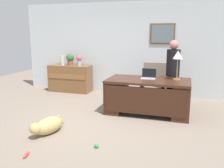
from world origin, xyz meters
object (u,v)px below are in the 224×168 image
(armchair, at_px, (154,85))
(dog_lying, at_px, (47,126))
(vase_empty, at_px, (63,60))
(credenza, at_px, (70,78))
(dog_toy_bone, at_px, (26,155))
(dog_toy_ball, at_px, (97,146))
(vase_with_flowers, at_px, (79,60))
(laptop, at_px, (149,76))
(person_standing, at_px, (173,74))
(desk_lamp, at_px, (178,57))
(desk, at_px, (148,95))
(potted_plant, at_px, (70,59))

(armchair, distance_m, dog_lying, 3.05)
(dog_lying, bearing_deg, vase_empty, 113.47)
(credenza, xyz_separation_m, armchair, (2.69, -0.54, 0.06))
(dog_toy_bone, bearing_deg, armchair, 67.46)
(dog_lying, xyz_separation_m, dog_toy_ball, (1.05, -0.25, -0.12))
(credenza, relative_size, vase_with_flowers, 4.19)
(laptop, bearing_deg, dog_toy_bone, -117.28)
(person_standing, bearing_deg, credenza, 165.86)
(credenza, relative_size, desk_lamp, 2.03)
(dog_lying, height_order, dog_toy_bone, dog_lying)
(person_standing, distance_m, dog_lying, 3.18)
(person_standing, distance_m, desk_lamp, 0.65)
(desk, xyz_separation_m, dog_toy_bone, (-1.40, -2.55, -0.40))
(vase_with_flowers, xyz_separation_m, vase_empty, (-0.57, 0.00, -0.04))
(dog_toy_ball, bearing_deg, vase_empty, 125.49)
(desk_lamp, xyz_separation_m, dog_toy_ball, (-1.10, -2.14, -1.26))
(dog_toy_ball, xyz_separation_m, dog_toy_bone, (-0.91, -0.57, -0.01))
(dog_toy_bone, bearing_deg, dog_toy_ball, 32.08)
(vase_with_flowers, height_order, vase_empty, vase_with_flowers)
(armchair, height_order, laptop, armchair)
(armchair, height_order, vase_empty, vase_empty)
(vase_with_flowers, bearing_deg, vase_empty, 180.00)
(desk_lamp, xyz_separation_m, vase_empty, (-3.52, 1.25, -0.33))
(vase_with_flowers, bearing_deg, armchair, -12.91)
(dog_lying, bearing_deg, desk, 48.10)
(credenza, height_order, dog_toy_bone, credenza)
(armchair, bearing_deg, person_standing, -28.44)
(potted_plant, xyz_separation_m, dog_toy_bone, (1.24, -3.96, -1.00))
(credenza, height_order, vase_empty, vase_empty)
(armchair, relative_size, vase_with_flowers, 3.36)
(dog_lying, distance_m, vase_empty, 3.52)
(person_standing, xyz_separation_m, dog_lying, (-2.04, -2.34, -0.69))
(potted_plant, relative_size, dog_toy_ball, 4.85)
(vase_empty, bearing_deg, dog_lying, -66.53)
(armchair, bearing_deg, potted_plant, 168.51)
(vase_empty, bearing_deg, desk_lamp, -19.52)
(credenza, height_order, potted_plant, potted_plant)
(desk, xyz_separation_m, vase_with_flowers, (-2.34, 1.42, 0.59))
(person_standing, xyz_separation_m, dog_toy_ball, (-0.98, -2.59, -0.81))
(laptop, distance_m, vase_with_flowers, 2.66)
(desk_lamp, bearing_deg, dog_lying, -138.75)
(credenza, relative_size, dog_lying, 1.74)
(laptop, bearing_deg, armchair, 87.34)
(person_standing, xyz_separation_m, vase_empty, (-3.40, 0.80, 0.12))
(armchair, xyz_separation_m, desk_lamp, (0.59, -0.71, 0.82))
(person_standing, height_order, dog_toy_bone, person_standing)
(laptop, xyz_separation_m, desk_lamp, (0.63, 0.03, 0.46))
(potted_plant, xyz_separation_m, dog_toy_ball, (2.15, -3.39, -0.99))
(vase_with_flowers, xyz_separation_m, dog_toy_bone, (0.94, -3.96, -0.99))
(desk_lamp, height_order, vase_empty, desk_lamp)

